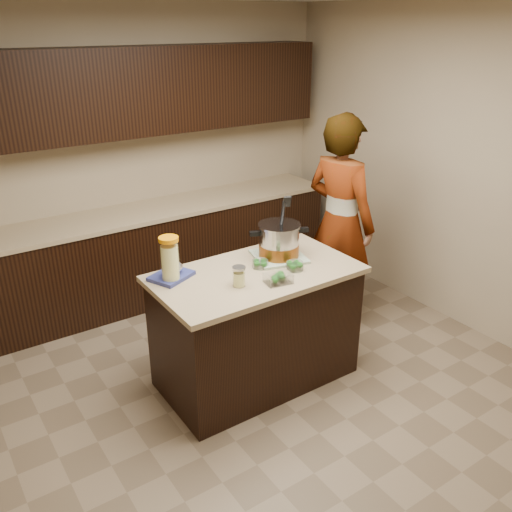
{
  "coord_description": "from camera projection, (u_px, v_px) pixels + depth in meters",
  "views": [
    {
      "loc": [
        -1.94,
        -2.86,
        2.53
      ],
      "look_at": [
        0.0,
        0.0,
        1.02
      ],
      "focal_mm": 38.0,
      "sensor_mm": 36.0,
      "label": 1
    }
  ],
  "objects": [
    {
      "name": "mason_jar",
      "position": [
        239.0,
        277.0,
        3.59
      ],
      "size": [
        0.1,
        0.1,
        0.15
      ],
      "rotation": [
        0.0,
        0.0,
        -0.1
      ],
      "color": "#D8D784",
      "rests_on": "island"
    },
    {
      "name": "blue_tray",
      "position": [
        172.0,
        273.0,
        3.72
      ],
      "size": [
        0.34,
        0.31,
        0.1
      ],
      "rotation": [
        0.0,
        0.0,
        0.41
      ],
      "color": "navy",
      "rests_on": "island"
    },
    {
      "name": "ground_plane",
      "position": [
        256.0,
        377.0,
        4.18
      ],
      "size": [
        4.0,
        4.0,
        0.0
      ],
      "primitive_type": "plane",
      "color": "brown",
      "rests_on": "ground"
    },
    {
      "name": "broccoli_tub_rect",
      "position": [
        278.0,
        279.0,
        3.65
      ],
      "size": [
        0.2,
        0.16,
        0.06
      ],
      "rotation": [
        0.0,
        0.0,
        -0.17
      ],
      "color": "silver",
      "rests_on": "island"
    },
    {
      "name": "room_shell",
      "position": [
        256.0,
        157.0,
        3.49
      ],
      "size": [
        4.04,
        4.04,
        2.72
      ],
      "color": "tan",
      "rests_on": "ground"
    },
    {
      "name": "lemonade_pitcher",
      "position": [
        170.0,
        262.0,
        3.61
      ],
      "size": [
        0.14,
        0.14,
        0.32
      ],
      "rotation": [
        0.0,
        0.0,
        0.04
      ],
      "color": "#D8D784",
      "rests_on": "island"
    },
    {
      "name": "broccoli_tub_left",
      "position": [
        260.0,
        264.0,
        3.87
      ],
      "size": [
        0.12,
        0.12,
        0.06
      ],
      "rotation": [
        0.0,
        0.0,
        -0.03
      ],
      "color": "silver",
      "rests_on": "island"
    },
    {
      "name": "dish_towel",
      "position": [
        279.0,
        257.0,
        4.03
      ],
      "size": [
        0.44,
        0.44,
        0.02
      ],
      "primitive_type": "cube",
      "rotation": [
        0.0,
        0.0,
        -0.25
      ],
      "color": "#5C8157",
      "rests_on": "island"
    },
    {
      "name": "person",
      "position": [
        340.0,
        222.0,
        4.64
      ],
      "size": [
        0.55,
        0.74,
        1.86
      ],
      "primitive_type": "imported",
      "rotation": [
        0.0,
        0.0,
        1.73
      ],
      "color": "gray",
      "rests_on": "ground"
    },
    {
      "name": "broccoli_tub_right",
      "position": [
        295.0,
        266.0,
        3.83
      ],
      "size": [
        0.15,
        0.15,
        0.06
      ],
      "rotation": [
        0.0,
        0.0,
        0.26
      ],
      "color": "silver",
      "rests_on": "island"
    },
    {
      "name": "back_cabinets",
      "position": [
        153.0,
        203.0,
        5.12
      ],
      "size": [
        3.6,
        0.63,
        2.33
      ],
      "color": "black",
      "rests_on": "ground"
    },
    {
      "name": "island",
      "position": [
        256.0,
        326.0,
        4.0
      ],
      "size": [
        1.46,
        0.81,
        0.9
      ],
      "color": "black",
      "rests_on": "ground"
    },
    {
      "name": "stock_pot",
      "position": [
        279.0,
        242.0,
        3.99
      ],
      "size": [
        0.42,
        0.41,
        0.45
      ],
      "rotation": [
        0.0,
        0.0,
        -0.38
      ],
      "color": "#B7B7BC",
      "rests_on": "dish_towel"
    }
  ]
}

